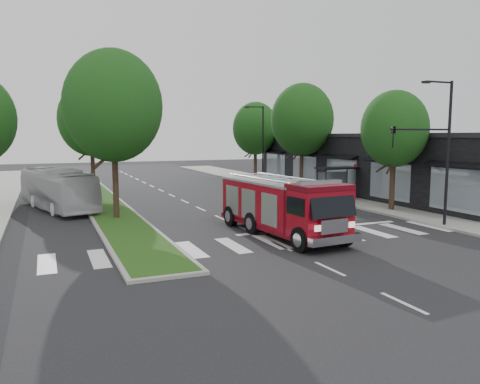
% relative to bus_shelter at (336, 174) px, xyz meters
% --- Properties ---
extents(ground, '(140.00, 140.00, 0.00)m').
position_rel_bus_shelter_xyz_m(ground, '(-11.20, -8.15, -2.04)').
color(ground, black).
rests_on(ground, ground).
extents(sidewalk_right, '(5.00, 80.00, 0.15)m').
position_rel_bus_shelter_xyz_m(sidewalk_right, '(1.30, 1.85, -1.96)').
color(sidewalk_right, gray).
rests_on(sidewalk_right, ground).
extents(median, '(3.00, 50.00, 0.15)m').
position_rel_bus_shelter_xyz_m(median, '(-17.20, 9.85, -1.96)').
color(median, gray).
rests_on(median, ground).
extents(storefront_row, '(8.00, 30.00, 5.00)m').
position_rel_bus_shelter_xyz_m(storefront_row, '(5.80, 1.85, 0.46)').
color(storefront_row, black).
rests_on(storefront_row, ground).
extents(bus_shelter, '(3.20, 1.60, 2.61)m').
position_rel_bus_shelter_xyz_m(bus_shelter, '(0.00, 0.00, 0.00)').
color(bus_shelter, black).
rests_on(bus_shelter, ground).
extents(tree_right_near, '(4.40, 4.40, 8.05)m').
position_rel_bus_shelter_xyz_m(tree_right_near, '(0.30, -6.15, 3.47)').
color(tree_right_near, black).
rests_on(tree_right_near, ground).
extents(tree_right_mid, '(5.60, 5.60, 9.72)m').
position_rel_bus_shelter_xyz_m(tree_right_mid, '(0.30, 5.85, 4.45)').
color(tree_right_mid, black).
rests_on(tree_right_mid, ground).
extents(tree_right_far, '(5.00, 5.00, 8.73)m').
position_rel_bus_shelter_xyz_m(tree_right_far, '(0.30, 15.85, 3.80)').
color(tree_right_far, black).
rests_on(tree_right_far, ground).
extents(tree_median_near, '(5.80, 5.80, 10.16)m').
position_rel_bus_shelter_xyz_m(tree_median_near, '(-17.20, -2.15, 4.77)').
color(tree_median_near, black).
rests_on(tree_median_near, ground).
extents(tree_median_far, '(5.60, 5.60, 9.72)m').
position_rel_bus_shelter_xyz_m(tree_median_far, '(-17.20, 11.85, 4.45)').
color(tree_median_far, black).
rests_on(tree_median_far, ground).
extents(streetlight_right_near, '(4.08, 0.22, 8.00)m').
position_rel_bus_shelter_xyz_m(streetlight_right_near, '(-1.59, -11.65, 2.63)').
color(streetlight_right_near, black).
rests_on(streetlight_right_near, ground).
extents(streetlight_right_far, '(2.11, 0.20, 8.00)m').
position_rel_bus_shelter_xyz_m(streetlight_right_far, '(-0.85, 11.85, 2.44)').
color(streetlight_right_far, black).
rests_on(streetlight_right_far, ground).
extents(fire_engine, '(3.44, 9.10, 3.08)m').
position_rel_bus_shelter_xyz_m(fire_engine, '(-10.05, -9.95, -0.56)').
color(fire_engine, '#55040C').
rests_on(fire_engine, ground).
extents(city_bus, '(4.97, 10.42, 2.83)m').
position_rel_bus_shelter_xyz_m(city_bus, '(-20.38, 3.41, -0.62)').
color(city_bus, silver).
rests_on(city_bus, ground).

